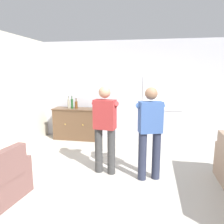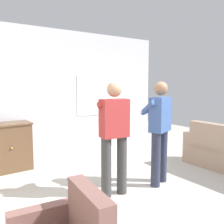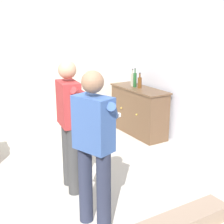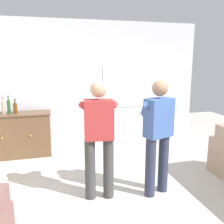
# 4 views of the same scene
# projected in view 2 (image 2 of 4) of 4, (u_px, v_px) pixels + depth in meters

# --- Properties ---
(ground) EXTENTS (10.40, 10.40, 0.00)m
(ground) POSITION_uv_depth(u_px,v_px,m) (141.00, 198.00, 3.63)
(ground) COLOR #B2ADA3
(wall_back_with_window) EXTENTS (5.20, 0.15, 2.80)m
(wall_back_with_window) POSITION_uv_depth(u_px,v_px,m) (63.00, 94.00, 5.61)
(wall_back_with_window) COLOR silver
(wall_back_with_window) RESTS_ON ground
(person_standing_left) EXTENTS (0.55, 0.50, 1.68)m
(person_standing_left) POSITION_uv_depth(u_px,v_px,m) (114.00, 133.00, 3.63)
(person_standing_left) COLOR #383838
(person_standing_left) RESTS_ON ground
(person_standing_right) EXTENTS (0.53, 0.52, 1.68)m
(person_standing_right) POSITION_uv_depth(u_px,v_px,m) (159.00, 128.00, 4.03)
(person_standing_right) COLOR #282D42
(person_standing_right) RESTS_ON ground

